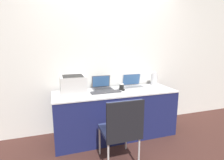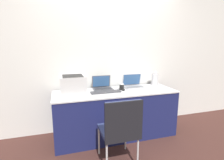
% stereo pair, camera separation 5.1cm
% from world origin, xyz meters
% --- Properties ---
extents(ground_plane, '(14.00, 14.00, 0.00)m').
position_xyz_m(ground_plane, '(0.00, 0.00, 0.00)').
color(ground_plane, '#472823').
extents(wall_back, '(8.00, 0.05, 2.60)m').
position_xyz_m(wall_back, '(0.00, 0.73, 1.30)').
color(wall_back, silver).
rests_on(wall_back, ground_plane).
extents(table, '(1.95, 0.64, 0.76)m').
position_xyz_m(table, '(0.00, 0.31, 0.38)').
color(table, '#191E51').
rests_on(table, ground_plane).
extents(printer, '(0.36, 0.43, 0.29)m').
position_xyz_m(printer, '(-0.66, 0.33, 0.92)').
color(printer, silver).
rests_on(printer, table).
extents(laptop_left, '(0.32, 0.24, 0.22)m').
position_xyz_m(laptop_left, '(-0.17, 0.51, 0.81)').
color(laptop_left, '#4C4C51').
rests_on(laptop_left, table).
extents(laptop_right, '(0.35, 0.27, 0.23)m').
position_xyz_m(laptop_right, '(0.38, 0.47, 0.81)').
color(laptop_right, '#B7B7BC').
rests_on(laptop_right, table).
extents(external_keyboard, '(0.47, 0.12, 0.02)m').
position_xyz_m(external_keyboard, '(-0.17, 0.28, 0.77)').
color(external_keyboard, '#3D3D42').
rests_on(external_keyboard, table).
extents(coffee_cup, '(0.08, 0.08, 0.10)m').
position_xyz_m(coffee_cup, '(0.12, 0.37, 0.81)').
color(coffee_cup, black).
rests_on(coffee_cup, table).
extents(mouse, '(0.06, 0.04, 0.04)m').
position_xyz_m(mouse, '(0.13, 0.30, 0.78)').
color(mouse, black).
rests_on(mouse, table).
extents(metal_pitcher, '(0.12, 0.12, 0.26)m').
position_xyz_m(metal_pitcher, '(0.82, 0.51, 0.88)').
color(metal_pitcher, silver).
rests_on(metal_pitcher, table).
extents(chair, '(0.45, 0.47, 0.88)m').
position_xyz_m(chair, '(-0.18, -0.44, 0.54)').
color(chair, navy).
rests_on(chair, ground_plane).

